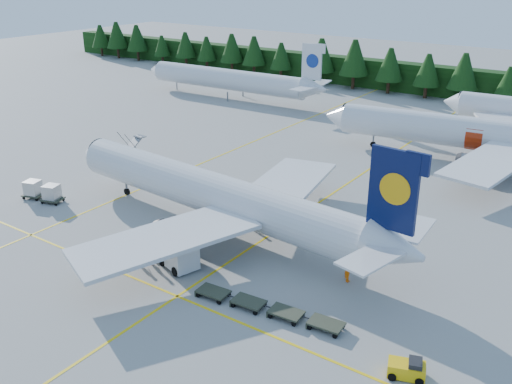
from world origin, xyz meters
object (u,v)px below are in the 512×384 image
Objects in this scene: airliner_navy at (206,192)px; airliner_red at (470,133)px; service_truck at (172,248)px; airstairs at (122,159)px; baggage_tug at (407,369)px.

airliner_red is (16.38, 37.28, 0.05)m from airliner_navy.
airliner_navy is at bearing 124.40° from service_truck.
airstairs is 51.64m from baggage_tug.
airliner_navy is at bearing -14.79° from airstairs.
airliner_red is at bearing 43.27° from airstairs.
airstairs is at bearing 163.16° from service_truck.
airliner_red reaches higher than baggage_tug.
baggage_tug is (9.78, -47.94, -3.22)m from airliner_red.
service_truck is 23.83m from baggage_tug.
airliner_navy is at bearing 138.56° from baggage_tug.
airliner_red reaches higher than service_truck.
service_truck is 2.33× the size of baggage_tug.
airstairs is (-21.85, 8.36, -3.08)m from airliner_navy.
airliner_navy is at bearing -121.28° from airliner_red.
baggage_tug is (48.01, -19.02, -0.09)m from airstairs.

